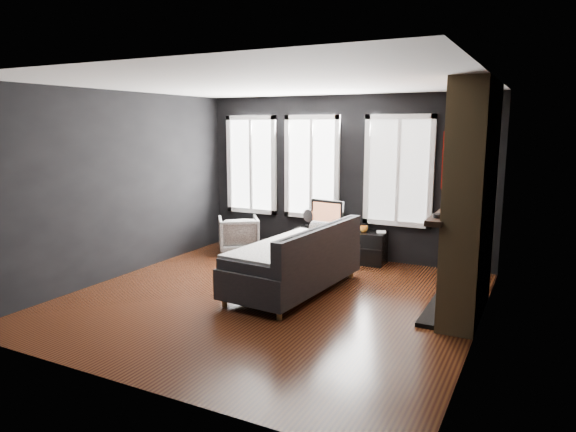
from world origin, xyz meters
The scene contains 18 objects.
floor centered at (0.00, 0.00, 0.00)m, with size 5.00×5.00×0.00m, color black.
ceiling centered at (0.00, 0.00, 2.70)m, with size 5.00×5.00×0.00m, color white.
wall_back centered at (0.00, 2.50, 1.35)m, with size 5.00×0.02×2.70m, color black.
wall_left centered at (-2.50, 0.00, 1.35)m, with size 0.02×5.00×2.70m, color black.
wall_right centered at (2.50, 0.00, 1.35)m, with size 0.02×5.00×2.70m, color black.
windows centered at (-0.45, 2.46, 2.38)m, with size 4.00×0.16×1.76m, color white, non-canonical shape.
fireplace centered at (2.30, 0.60, 1.35)m, with size 0.70×1.62×2.70m, color #93724C, non-canonical shape.
sofa centered at (0.11, 0.44, 0.47)m, with size 1.08×2.17×0.93m, color #242427, non-canonical shape.
stripe_pillow centered at (0.38, 0.80, 0.67)m, with size 0.09×0.37×0.37m, color gray.
armchair centered at (-1.72, 1.95, 0.35)m, with size 0.67×0.63×0.69m, color silver.
media_console centered at (0.08, 2.24, 0.26)m, with size 1.50×0.47×0.51m, color black, non-canonical shape.
monitor centered at (-0.16, 2.24, 0.78)m, with size 0.60×0.13×0.54m, color black, non-canonical shape.
desk_fan centered at (-0.50, 2.24, 0.67)m, with size 0.22×0.22×0.31m, color #A1A1A1, non-canonical shape.
mug centered at (0.48, 2.23, 0.58)m, with size 0.13×0.10×0.13m, color orange.
book centered at (0.68, 2.30, 0.61)m, with size 0.15×0.02×0.20m, color #A19C82.
storage_box centered at (0.19, 2.21, 0.57)m, with size 0.21×0.14×0.12m, color #2F7D38.
mantel_vase centered at (2.05, 1.05, 1.32)m, with size 0.17×0.18×0.17m, color yellow.
mantel_clock centered at (2.05, 0.05, 1.25)m, with size 0.12×0.12×0.04m, color black.
Camera 1 is at (3.08, -5.52, 2.21)m, focal length 32.00 mm.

